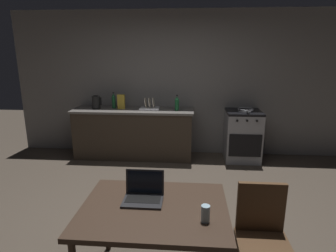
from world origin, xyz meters
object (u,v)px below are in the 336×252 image
object	(u,v)px
stove_oven	(242,136)
cereal_box	(121,102)
chair	(262,233)
electric_kettle	(96,102)
bottle	(177,103)
frying_pan	(246,110)
bottle_b	(114,101)
laptop	(143,195)
dish_rack	(150,107)
drinking_glass	(205,214)
dining_table	(154,215)

from	to	relation	value
stove_oven	cereal_box	distance (m)	2.25
chair	electric_kettle	world-z (taller)	electric_kettle
electric_kettle	bottle	xyz separation A→B (m)	(1.46, -0.05, 0.01)
frying_pan	bottle_b	world-z (taller)	bottle_b
chair	frying_pan	distance (m)	2.96
laptop	chair	bearing A→B (deg)	-15.88
laptop	dish_rack	world-z (taller)	dish_rack
electric_kettle	drinking_glass	world-z (taller)	electric_kettle
electric_kettle	dish_rack	xyz separation A→B (m)	(0.97, 0.00, -0.07)
dish_rack	chair	bearing A→B (deg)	-66.03
drinking_glass	dish_rack	distance (m)	3.25
bottle	frying_pan	bearing A→B (deg)	1.08
laptop	frying_pan	world-z (taller)	laptop
dining_table	dish_rack	size ratio (longest dim) A/B	3.37
laptop	electric_kettle	distance (m)	3.17
chair	laptop	xyz separation A→B (m)	(-0.95, 0.07, 0.25)
laptop	electric_kettle	xyz separation A→B (m)	(-1.33, 2.87, 0.24)
laptop	cereal_box	size ratio (longest dim) A/B	1.24
stove_oven	frying_pan	world-z (taller)	frying_pan
drinking_glass	laptop	bearing A→B (deg)	151.49
chair	laptop	world-z (taller)	laptop
dish_rack	stove_oven	bearing A→B (deg)	-0.09
laptop	electric_kettle	size ratio (longest dim) A/B	1.33
bottle_b	dining_table	bearing A→B (deg)	-69.70
frying_pan	bottle_b	size ratio (longest dim) A/B	1.55
dish_rack	bottle_b	size ratio (longest dim) A/B	1.18
bottle	frying_pan	xyz separation A→B (m)	(1.19, 0.02, -0.10)
laptop	bottle	world-z (taller)	bottle
dining_table	stove_oven	bearing A→B (deg)	67.99
bottle	cereal_box	bearing A→B (deg)	176.01
stove_oven	drinking_glass	distance (m)	3.25
laptop	bottle_b	xyz separation A→B (m)	(-1.03, 2.95, 0.27)
dining_table	bottle_b	size ratio (longest dim) A/B	3.97
chair	bottle_b	bearing A→B (deg)	123.55
dining_table	bottle	xyz separation A→B (m)	(0.03, 2.92, 0.38)
chair	cereal_box	bearing A→B (deg)	121.98
electric_kettle	dish_rack	size ratio (longest dim) A/B	0.71
laptop	dish_rack	xyz separation A→B (m)	(-0.36, 2.87, 0.18)
dining_table	dish_rack	distance (m)	3.01
dining_table	dish_rack	world-z (taller)	dish_rack
frying_pan	cereal_box	world-z (taller)	cereal_box
stove_oven	dish_rack	size ratio (longest dim) A/B	2.62
chair	bottle	distance (m)	3.05
dish_rack	bottle_b	distance (m)	0.68
chair	electric_kettle	size ratio (longest dim) A/B	3.69
frying_pan	dining_table	bearing A→B (deg)	-112.53
frying_pan	drinking_glass	world-z (taller)	frying_pan
dining_table	chair	xyz separation A→B (m)	(0.85, 0.03, -0.13)
chair	laptop	bearing A→B (deg)	175.91
chair	electric_kettle	bearing A→B (deg)	128.10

